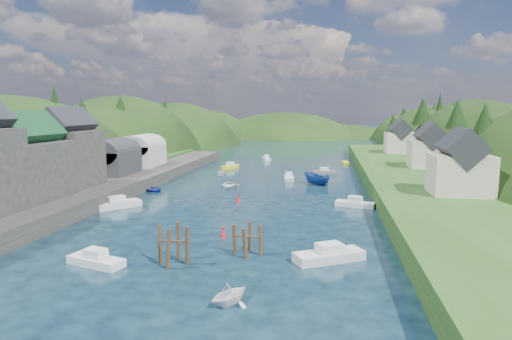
% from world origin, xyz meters
% --- Properties ---
extents(ground, '(600.00, 600.00, 0.00)m').
position_xyz_m(ground, '(0.00, 50.00, 0.00)').
color(ground, black).
rests_on(ground, ground).
extents(hillside_left, '(44.00, 245.56, 52.00)m').
position_xyz_m(hillside_left, '(-45.00, 75.00, -8.03)').
color(hillside_left, black).
rests_on(hillside_left, ground).
extents(hillside_right, '(36.00, 245.56, 48.00)m').
position_xyz_m(hillside_right, '(45.00, 75.00, -7.41)').
color(hillside_right, black).
rests_on(hillside_right, ground).
extents(far_hills, '(103.00, 68.00, 44.00)m').
position_xyz_m(far_hills, '(1.22, 174.01, -10.80)').
color(far_hills, black).
rests_on(far_hills, ground).
extents(hill_trees, '(92.04, 147.82, 12.62)m').
position_xyz_m(hill_trees, '(-0.31, 64.30, 11.20)').
color(hill_trees, black).
rests_on(hill_trees, ground).
extents(quay_left, '(12.00, 110.00, 2.00)m').
position_xyz_m(quay_left, '(-24.00, 20.00, 1.00)').
color(quay_left, '#2D2B28').
rests_on(quay_left, ground).
extents(terrace_left_grass, '(12.00, 110.00, 2.50)m').
position_xyz_m(terrace_left_grass, '(-31.00, 20.00, 1.25)').
color(terrace_left_grass, '#234719').
rests_on(terrace_left_grass, ground).
extents(boat_sheds, '(7.00, 21.00, 7.50)m').
position_xyz_m(boat_sheds, '(-26.00, 39.00, 5.27)').
color(boat_sheds, '#2D2D30').
rests_on(boat_sheds, quay_left).
extents(terrace_right, '(16.00, 120.00, 2.40)m').
position_xyz_m(terrace_right, '(25.00, 40.00, 1.20)').
color(terrace_right, '#234719').
rests_on(terrace_right, ground).
extents(right_bank_cottages, '(9.00, 59.24, 8.41)m').
position_xyz_m(right_bank_cottages, '(28.00, 48.33, 5.84)').
color(right_bank_cottages, beige).
rests_on(right_bank_cottages, terrace_right).
extents(piling_cluster_near, '(2.86, 2.70, 3.95)m').
position_xyz_m(piling_cluster_near, '(-2.05, -1.52, 1.40)').
color(piling_cluster_near, '#382314').
rests_on(piling_cluster_near, ground).
extents(piling_cluster_far, '(2.84, 2.69, 3.31)m').
position_xyz_m(piling_cluster_far, '(3.63, 1.93, 1.09)').
color(piling_cluster_far, '#382314').
rests_on(piling_cluster_far, ground).
extents(channel_buoy_near, '(0.70, 0.70, 1.10)m').
position_xyz_m(channel_buoy_near, '(0.18, 6.81, 0.48)').
color(channel_buoy_near, red).
rests_on(channel_buoy_near, ground).
extents(channel_buoy_far, '(0.70, 0.70, 1.10)m').
position_xyz_m(channel_buoy_far, '(-1.76, 23.57, 0.48)').
color(channel_buoy_far, red).
rests_on(channel_buoy_far, ground).
extents(moored_boats, '(36.95, 93.00, 2.21)m').
position_xyz_m(moored_boats, '(-1.78, 23.97, 0.59)').
color(moored_boats, navy).
rests_on(moored_boats, ground).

